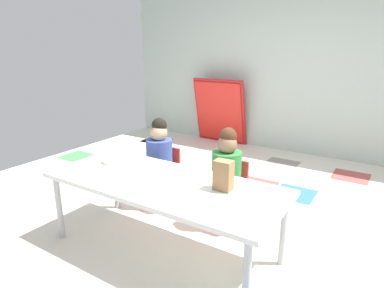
# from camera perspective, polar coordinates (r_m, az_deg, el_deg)

# --- Properties ---
(ground_plane) EXTENTS (6.07, 4.99, 0.02)m
(ground_plane) POSITION_cam_1_polar(r_m,az_deg,el_deg) (3.38, 5.04, -12.08)
(ground_plane) COLOR silver
(back_wall) EXTENTS (6.07, 0.10, 2.67)m
(back_wall) POSITION_cam_1_polar(r_m,az_deg,el_deg) (5.31, 18.45, 12.70)
(back_wall) COLOR #B2C1B7
(back_wall) RESTS_ON ground_plane
(craft_table) EXTENTS (1.87, 0.78, 0.60)m
(craft_table) POSITION_cam_1_polar(r_m,az_deg,el_deg) (2.61, -4.97, -7.23)
(craft_table) COLOR white
(craft_table) RESTS_ON ground_plane
(seated_child_near_camera) EXTENTS (0.32, 0.31, 0.92)m
(seated_child_near_camera) POSITION_cam_1_polar(r_m,az_deg,el_deg) (3.36, -5.47, -1.75)
(seated_child_near_camera) COLOR red
(seated_child_near_camera) RESTS_ON ground_plane
(seated_child_middle_seat) EXTENTS (0.32, 0.31, 0.92)m
(seated_child_middle_seat) POSITION_cam_1_polar(r_m,az_deg,el_deg) (2.98, 5.97, -4.17)
(seated_child_middle_seat) COLOR red
(seated_child_middle_seat) RESTS_ON ground_plane
(folded_activity_table) EXTENTS (0.90, 0.29, 1.09)m
(folded_activity_table) POSITION_cam_1_polar(r_m,az_deg,el_deg) (5.68, 4.73, 5.54)
(folded_activity_table) COLOR red
(folded_activity_table) RESTS_ON ground_plane
(paper_bag_brown) EXTENTS (0.13, 0.09, 0.22)m
(paper_bag_brown) POSITION_cam_1_polar(r_m,az_deg,el_deg) (2.40, 5.35, -5.33)
(paper_bag_brown) COLOR #9E754C
(paper_bag_brown) RESTS_ON craft_table
(paper_plate_near_edge) EXTENTS (0.18, 0.18, 0.01)m
(paper_plate_near_edge) POSITION_cam_1_polar(r_m,az_deg,el_deg) (3.03, -13.91, -3.20)
(paper_plate_near_edge) COLOR white
(paper_plate_near_edge) RESTS_ON craft_table
(donut_powdered_on_plate) EXTENTS (0.12, 0.12, 0.04)m
(donut_powdered_on_plate) POSITION_cam_1_polar(r_m,az_deg,el_deg) (3.02, -13.94, -2.79)
(donut_powdered_on_plate) COLOR white
(donut_powdered_on_plate) RESTS_ON craft_table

